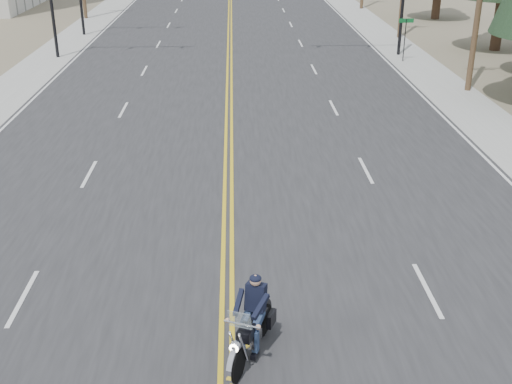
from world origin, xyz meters
The scene contains 2 objects.
street_sign centered at (10.80, 30.00, 1.80)m, with size 0.90×0.06×2.62m.
motorcyclist centered at (0.52, 1.64, 0.90)m, with size 0.99×2.31×1.81m, color black, non-canonical shape.
Camera 1 is at (0.24, -9.48, 8.75)m, focal length 45.00 mm.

